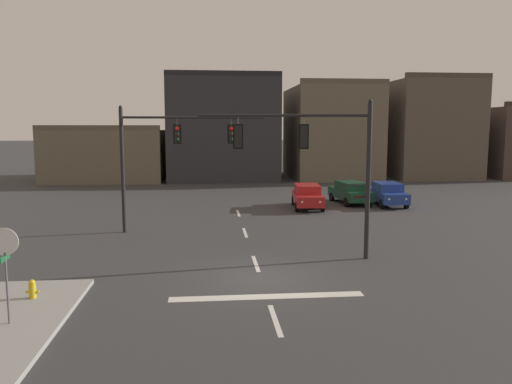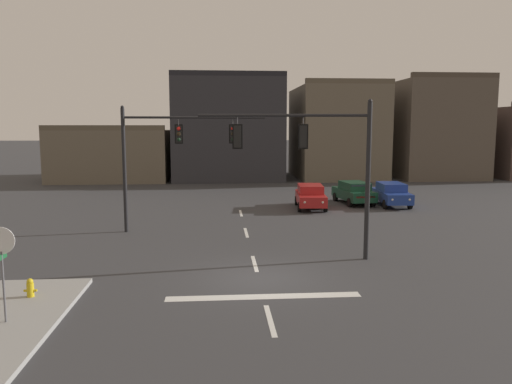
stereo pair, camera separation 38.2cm
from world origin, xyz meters
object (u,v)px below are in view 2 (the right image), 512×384
(signal_mast_far_side, at_px, (167,147))
(fire_hydrant, at_px, (30,291))
(car_lot_middle, at_px, (310,196))
(car_lot_farside, at_px, (391,194))
(signal_mast_near_side, at_px, (318,153))
(car_lot_nearside, at_px, (354,192))
(stop_sign, at_px, (1,252))

(signal_mast_far_side, height_order, fire_hydrant, signal_mast_far_side)
(car_lot_middle, height_order, fire_hydrant, car_lot_middle)
(car_lot_farside, xyz_separation_m, fire_hydrant, (-18.23, -18.17, -0.53))
(signal_mast_near_side, bearing_deg, car_lot_farside, 59.45)
(car_lot_middle, bearing_deg, fire_hydrant, -125.15)
(signal_mast_near_side, bearing_deg, car_lot_nearside, 68.97)
(car_lot_nearside, height_order, car_lot_farside, same)
(stop_sign, relative_size, fire_hydrant, 3.77)
(car_lot_nearside, xyz_separation_m, fire_hydrant, (-15.81, -19.24, -0.53))
(signal_mast_near_side, relative_size, car_lot_farside, 1.56)
(stop_sign, distance_m, car_lot_middle, 23.06)
(signal_mast_near_side, xyz_separation_m, signal_mast_far_side, (-6.80, 6.25, 0.03))
(car_lot_farside, bearing_deg, stop_sign, -131.90)
(signal_mast_far_side, bearing_deg, car_lot_farside, 26.69)
(signal_mast_far_side, relative_size, car_lot_nearside, 1.63)
(car_lot_farside, bearing_deg, signal_mast_near_side, -120.55)
(stop_sign, xyz_separation_m, fire_hydrant, (-0.08, 2.06, -1.82))
(signal_mast_near_side, xyz_separation_m, car_lot_farside, (8.11, 13.74, -3.59))
(signal_mast_near_side, distance_m, car_lot_middle, 13.69)
(signal_mast_far_side, xyz_separation_m, stop_sign, (-3.23, -12.73, -2.33))
(stop_sign, bearing_deg, signal_mast_far_side, 75.76)
(signal_mast_near_side, relative_size, fire_hydrant, 9.42)
(stop_sign, distance_m, fire_hydrant, 2.75)
(signal_mast_near_side, height_order, fire_hydrant, signal_mast_near_side)
(car_lot_farside, relative_size, fire_hydrant, 6.05)
(signal_mast_far_side, xyz_separation_m, car_lot_nearside, (12.50, 8.57, -3.61))
(signal_mast_far_side, relative_size, car_lot_middle, 1.64)
(car_lot_nearside, bearing_deg, signal_mast_far_side, -145.56)
(signal_mast_far_side, bearing_deg, fire_hydrant, -107.24)
(car_lot_nearside, relative_size, car_lot_middle, 1.00)
(stop_sign, xyz_separation_m, car_lot_nearside, (15.73, 21.30, -1.29))
(signal_mast_near_side, distance_m, car_lot_farside, 16.36)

